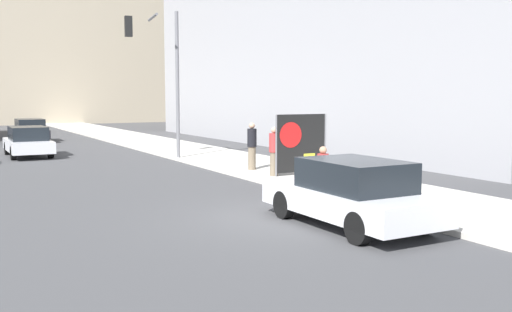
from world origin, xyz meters
TOP-DOWN VIEW (x-y plane):
  - ground_plane at (0.00, 0.00)m, footprint 160.00×160.00m
  - sidewalk_curb at (3.81, 15.00)m, footprint 3.97×90.00m
  - building_backdrop_right at (13.80, 16.94)m, footprint 10.00×32.00m
  - seated_protester at (2.63, 2.50)m, footprint 0.92×0.77m
  - jogger_on_sidewalk at (2.70, 5.47)m, footprint 0.34×0.34m
  - pedestrian_behind at (2.83, 7.27)m, footprint 0.34×0.34m
  - protest_banner at (3.63, 5.25)m, footprint 2.04×0.06m
  - traffic_light_pole at (1.29, 12.61)m, footprint 2.26×2.02m
  - parked_car_curbside at (0.59, -1.34)m, footprint 1.86×4.30m
  - car_on_road_nearest at (-3.56, 17.33)m, footprint 1.78×4.37m
  - car_on_road_midblock at (-2.29, 26.68)m, footprint 1.76×4.47m

SIDE VIEW (x-z plane):
  - ground_plane at x=0.00m, z-range 0.00..0.00m
  - sidewalk_curb at x=3.81m, z-range 0.00..0.13m
  - car_on_road_nearest at x=-3.56m, z-range 0.00..1.41m
  - car_on_road_midblock at x=-2.29m, z-range 0.00..1.42m
  - parked_car_curbside at x=0.59m, z-range 0.00..1.45m
  - seated_protester at x=2.63m, z-range 0.17..1.39m
  - jogger_on_sidewalk at x=2.70m, z-range 0.14..1.78m
  - pedestrian_behind at x=2.83m, z-range 0.14..1.86m
  - protest_banner at x=3.63m, z-range 0.18..2.24m
  - traffic_light_pole at x=1.29m, z-range 1.13..7.41m
  - building_backdrop_right at x=13.80m, z-range 0.00..14.81m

